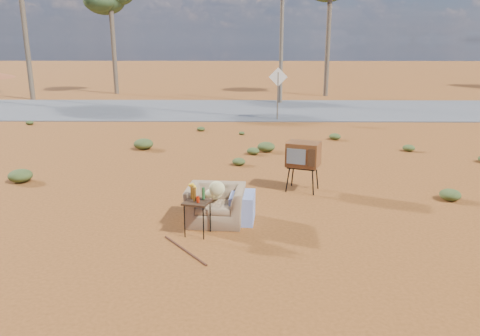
{
  "coord_description": "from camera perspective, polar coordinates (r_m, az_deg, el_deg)",
  "views": [
    {
      "loc": [
        0.18,
        -7.62,
        3.27
      ],
      "look_at": [
        0.06,
        1.4,
        0.8
      ],
      "focal_mm": 35.0,
      "sensor_mm": 36.0,
      "label": 1
    }
  ],
  "objects": [
    {
      "name": "highway",
      "position": [
        22.85,
        0.29,
        7.15
      ],
      "size": [
        140.0,
        7.0,
        0.04
      ],
      "primitive_type": "cube",
      "color": "#565659",
      "rests_on": "ground"
    },
    {
      "name": "scrub_patch",
      "position": [
        12.47,
        -3.9,
        0.74
      ],
      "size": [
        17.49,
        8.07,
        0.33
      ],
      "color": "#3D4A20",
      "rests_on": "ground"
    },
    {
      "name": "eucalyptus_near_left",
      "position": [
        30.8,
        -15.51,
        18.86
      ],
      "size": [
        3.2,
        3.2,
        6.6
      ],
      "color": "brown",
      "rests_on": "ground"
    },
    {
      "name": "ground",
      "position": [
        8.3,
        -0.56,
        -7.91
      ],
      "size": [
        140.0,
        140.0,
        0.0
      ],
      "primitive_type": "plane",
      "color": "brown",
      "rests_on": "ground"
    },
    {
      "name": "rusty_bar",
      "position": [
        7.68,
        -6.76,
        -9.88
      ],
      "size": [
        0.82,
        1.07,
        0.03
      ],
      "primitive_type": "cylinder",
      "rotation": [
        0.0,
        1.57,
        -0.93
      ],
      "color": "#512415",
      "rests_on": "ground"
    },
    {
      "name": "side_table",
      "position": [
        8.07,
        -5.38,
        -3.81
      ],
      "size": [
        0.52,
        0.52,
        0.88
      ],
      "rotation": [
        0.0,
        0.0,
        -0.27
      ],
      "color": "#352413",
      "rests_on": "ground"
    },
    {
      "name": "road_sign",
      "position": [
        19.74,
        4.65,
        10.14
      ],
      "size": [
        0.78,
        0.06,
        2.19
      ],
      "color": "brown",
      "rests_on": "ground"
    },
    {
      "name": "tv_unit",
      "position": [
        10.41,
        7.72,
        1.59
      ],
      "size": [
        0.83,
        0.75,
        1.11
      ],
      "rotation": [
        0.0,
        0.0,
        -0.35
      ],
      "color": "black",
      "rests_on": "ground"
    },
    {
      "name": "utility_pole_center",
      "position": [
        25.2,
        5.12,
        17.26
      ],
      "size": [
        1.4,
        0.2,
        8.0
      ],
      "color": "brown",
      "rests_on": "ground"
    },
    {
      "name": "armchair",
      "position": [
        8.65,
        -2.35,
        -3.91
      ],
      "size": [
        1.28,
        0.79,
        0.91
      ],
      "rotation": [
        0.0,
        0.0,
        -0.08
      ],
      "color": "#846648",
      "rests_on": "ground"
    }
  ]
}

